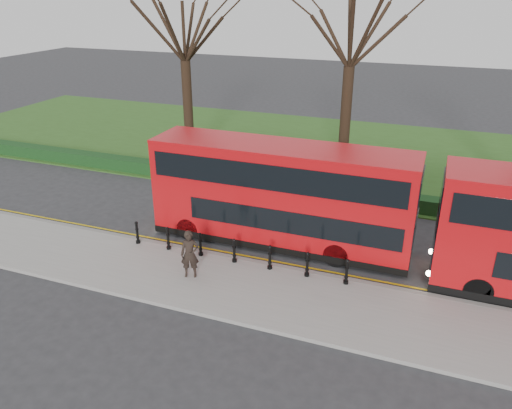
% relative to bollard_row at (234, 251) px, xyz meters
% --- Properties ---
extents(ground, '(120.00, 120.00, 0.00)m').
position_rel_bollard_row_xyz_m(ground, '(0.06, 1.35, -0.65)').
color(ground, '#28282B').
rests_on(ground, ground).
extents(pavement, '(60.00, 4.00, 0.15)m').
position_rel_bollard_row_xyz_m(pavement, '(0.06, -1.65, -0.58)').
color(pavement, gray).
rests_on(pavement, ground).
extents(kerb, '(60.00, 0.25, 0.16)m').
position_rel_bollard_row_xyz_m(kerb, '(0.06, 0.35, -0.58)').
color(kerb, slate).
rests_on(kerb, ground).
extents(grass_verge, '(60.00, 18.00, 0.06)m').
position_rel_bollard_row_xyz_m(grass_verge, '(0.06, 16.35, -0.62)').
color(grass_verge, '#2C501A').
rests_on(grass_verge, ground).
extents(hedge, '(60.00, 0.90, 0.80)m').
position_rel_bollard_row_xyz_m(hedge, '(0.06, 8.15, -0.25)').
color(hedge, black).
rests_on(hedge, ground).
extents(yellow_line_outer, '(60.00, 0.10, 0.01)m').
position_rel_bollard_row_xyz_m(yellow_line_outer, '(0.06, 0.65, -0.64)').
color(yellow_line_outer, yellow).
rests_on(yellow_line_outer, ground).
extents(yellow_line_inner, '(60.00, 0.10, 0.01)m').
position_rel_bollard_row_xyz_m(yellow_line_inner, '(0.06, 0.85, -0.64)').
color(yellow_line_inner, yellow).
rests_on(yellow_line_inner, ground).
extents(tree_left, '(7.42, 7.42, 11.59)m').
position_rel_bollard_row_xyz_m(tree_left, '(-7.94, 11.35, 7.77)').
color(tree_left, black).
rests_on(tree_left, ground).
extents(tree_mid, '(7.63, 7.63, 11.92)m').
position_rel_bollard_row_xyz_m(tree_mid, '(2.06, 11.35, 8.01)').
color(tree_mid, black).
rests_on(tree_mid, ground).
extents(bollard_row, '(9.38, 0.15, 1.00)m').
position_rel_bollard_row_xyz_m(bollard_row, '(0.00, 0.00, 0.00)').
color(bollard_row, black).
rests_on(bollard_row, pavement).
extents(bus_lead, '(11.32, 2.60, 4.50)m').
position_rel_bollard_row_xyz_m(bus_lead, '(1.13, 2.54, 1.62)').
color(bus_lead, '#B10C10').
rests_on(bus_lead, ground).
extents(pedestrian, '(0.83, 0.69, 1.93)m').
position_rel_bollard_row_xyz_m(pedestrian, '(-1.17, -1.61, 0.47)').
color(pedestrian, black).
rests_on(pedestrian, pavement).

